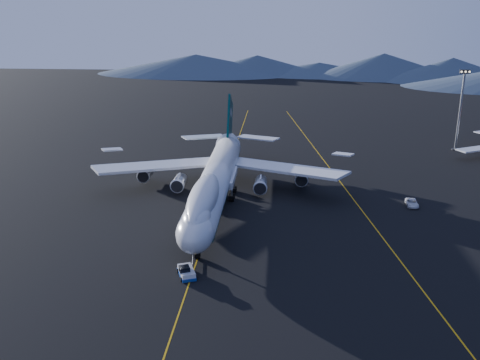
# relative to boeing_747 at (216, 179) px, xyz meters

# --- Properties ---
(ground) EXTENTS (500.00, 500.00, 0.00)m
(ground) POSITION_rel_boeing_747_xyz_m (-0.00, -0.03, -5.81)
(ground) COLOR black
(ground) RESTS_ON ground
(taxiway_line_main) EXTENTS (0.25, 220.00, 0.01)m
(taxiway_line_main) POSITION_rel_boeing_747_xyz_m (-0.00, -0.03, -5.80)
(taxiway_line_main) COLOR #D2980C
(taxiway_line_main) RESTS_ON ground
(taxiway_line_side) EXTENTS (28.08, 198.09, 0.01)m
(taxiway_line_side) POSITION_rel_boeing_747_xyz_m (30.00, 9.97, -5.80)
(taxiway_line_side) COLOR #D2980C
(taxiway_line_side) RESTS_ON ground
(boeing_747) EXTENTS (59.62, 72.43, 19.37)m
(boeing_747) POSITION_rel_boeing_747_xyz_m (0.00, 0.00, 0.00)
(boeing_747) COLOR silver
(boeing_747) RESTS_ON ground
(pushback_tug) EXTENTS (3.81, 5.09, 1.99)m
(pushback_tug) POSITION_rel_boeing_747_xyz_m (-0.80, -32.95, -5.19)
(pushback_tug) COLOR silver
(pushback_tug) RESTS_ON ground
(service_van) EXTENTS (2.60, 5.23, 1.42)m
(service_van) POSITION_rel_boeing_747_xyz_m (42.81, 2.38, -5.10)
(service_van) COLOR silver
(service_van) RESTS_ON ground
(floodlight_mast) EXTENTS (2.96, 2.22, 24.00)m
(floodlight_mast) POSITION_rel_boeing_747_xyz_m (66.62, 51.65, 6.34)
(floodlight_mast) COLOR black
(floodlight_mast) RESTS_ON ground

